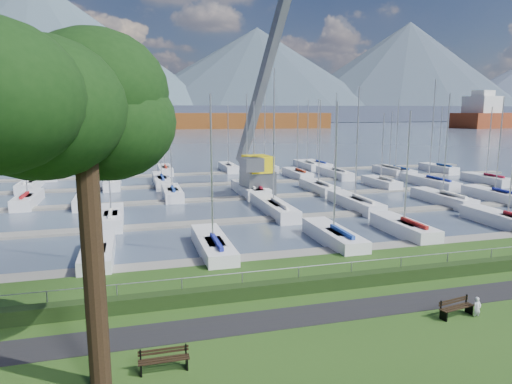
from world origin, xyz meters
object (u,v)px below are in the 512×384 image
object	(u,v)px
bench_left	(164,360)
crane	(259,145)
person	(477,305)
tree	(58,105)
bench_right	(456,308)

from	to	relation	value
bench_left	crane	world-z (taller)	crane
person	crane	xyz separation A→B (m)	(-0.82, 33.59, 4.79)
bench_left	crane	distance (m)	37.00
person	crane	bearing A→B (deg)	88.65
person	tree	xyz separation A→B (m)	(-16.77, -0.70, 8.79)
bench_left	bench_right	bearing A→B (deg)	4.49
bench_right	tree	size ratio (longest dim) A/B	0.15
bench_left	tree	xyz separation A→B (m)	(-2.87, -0.04, 8.91)
bench_right	tree	bearing A→B (deg)	173.39
bench_right	tree	world-z (taller)	tree
bench_left	person	bearing A→B (deg)	3.06
tree	bench_left	bearing A→B (deg)	0.72
tree	crane	world-z (taller)	crane
bench_left	person	xyz separation A→B (m)	(13.91, 0.67, 0.12)
person	bench_left	bearing A→B (deg)	179.99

